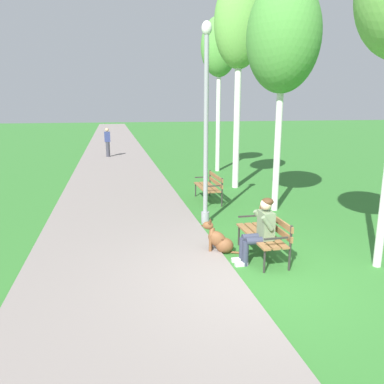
{
  "coord_description": "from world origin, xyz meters",
  "views": [
    {
      "loc": [
        -2.42,
        -5.49,
        2.92
      ],
      "look_at": [
        -0.61,
        2.98,
        0.9
      ],
      "focal_mm": 35.12,
      "sensor_mm": 36.0,
      "label": 1
    }
  ],
  "objects_px": {
    "park_bench_near": "(266,232)",
    "lamp_post_near": "(206,125)",
    "park_bench_mid": "(210,185)",
    "person_seated_on_near_bench": "(260,228)",
    "pedestrian_distant": "(108,142)",
    "birch_tree_third": "(239,26)",
    "birch_tree_fourth": "(219,49)",
    "dog_brown": "(219,240)",
    "birch_tree_second": "(283,38)"
  },
  "relations": [
    {
      "from": "lamp_post_near",
      "to": "pedestrian_distant",
      "type": "xyz_separation_m",
      "value": [
        -2.44,
        12.94,
        -1.61
      ]
    },
    {
      "from": "park_bench_mid",
      "to": "pedestrian_distant",
      "type": "height_order",
      "value": "pedestrian_distant"
    },
    {
      "from": "dog_brown",
      "to": "pedestrian_distant",
      "type": "relative_size",
      "value": 0.48
    },
    {
      "from": "pedestrian_distant",
      "to": "lamp_post_near",
      "type": "bearing_deg",
      "value": -79.31
    },
    {
      "from": "dog_brown",
      "to": "birch_tree_second",
      "type": "height_order",
      "value": "birch_tree_second"
    },
    {
      "from": "lamp_post_near",
      "to": "pedestrian_distant",
      "type": "height_order",
      "value": "lamp_post_near"
    },
    {
      "from": "pedestrian_distant",
      "to": "birch_tree_third",
      "type": "bearing_deg",
      "value": -63.45
    },
    {
      "from": "dog_brown",
      "to": "birch_tree_third",
      "type": "distance_m",
      "value": 8.12
    },
    {
      "from": "birch_tree_second",
      "to": "birch_tree_fourth",
      "type": "bearing_deg",
      "value": 88.39
    },
    {
      "from": "person_seated_on_near_bench",
      "to": "dog_brown",
      "type": "distance_m",
      "value": 0.96
    },
    {
      "from": "park_bench_mid",
      "to": "birch_tree_fourth",
      "type": "distance_m",
      "value": 7.23
    },
    {
      "from": "park_bench_near",
      "to": "pedestrian_distant",
      "type": "height_order",
      "value": "pedestrian_distant"
    },
    {
      "from": "park_bench_near",
      "to": "pedestrian_distant",
      "type": "bearing_deg",
      "value": 101.4
    },
    {
      "from": "lamp_post_near",
      "to": "person_seated_on_near_bench",
      "type": "bearing_deg",
      "value": -80.49
    },
    {
      "from": "person_seated_on_near_bench",
      "to": "pedestrian_distant",
      "type": "relative_size",
      "value": 0.76
    },
    {
      "from": "park_bench_near",
      "to": "birch_tree_third",
      "type": "xyz_separation_m",
      "value": [
        1.45,
        6.18,
        4.95
      ]
    },
    {
      "from": "birch_tree_third",
      "to": "dog_brown",
      "type": "bearing_deg",
      "value": -111.38
    },
    {
      "from": "park_bench_mid",
      "to": "birch_tree_fourth",
      "type": "relative_size",
      "value": 0.23
    },
    {
      "from": "dog_brown",
      "to": "lamp_post_near",
      "type": "bearing_deg",
      "value": 84.47
    },
    {
      "from": "park_bench_mid",
      "to": "person_seated_on_near_bench",
      "type": "distance_m",
      "value": 4.68
    },
    {
      "from": "birch_tree_fourth",
      "to": "lamp_post_near",
      "type": "bearing_deg",
      "value": -108.09
    },
    {
      "from": "park_bench_near",
      "to": "lamp_post_near",
      "type": "xyz_separation_m",
      "value": [
        -0.63,
        2.3,
        1.94
      ]
    },
    {
      "from": "birch_tree_third",
      "to": "pedestrian_distant",
      "type": "xyz_separation_m",
      "value": [
        -4.53,
        9.06,
        -4.62
      ]
    },
    {
      "from": "park_bench_near",
      "to": "lamp_post_near",
      "type": "bearing_deg",
      "value": 105.33
    },
    {
      "from": "park_bench_mid",
      "to": "lamp_post_near",
      "type": "xyz_separation_m",
      "value": [
        -0.68,
        -2.14,
        1.94
      ]
    },
    {
      "from": "lamp_post_near",
      "to": "park_bench_mid",
      "type": "bearing_deg",
      "value": 72.35
    },
    {
      "from": "lamp_post_near",
      "to": "dog_brown",
      "type": "bearing_deg",
      "value": -95.53
    },
    {
      "from": "birch_tree_third",
      "to": "person_seated_on_near_bench",
      "type": "bearing_deg",
      "value": -104.53
    },
    {
      "from": "birch_tree_second",
      "to": "birch_tree_third",
      "type": "distance_m",
      "value": 3.22
    },
    {
      "from": "dog_brown",
      "to": "birch_tree_fourth",
      "type": "distance_m",
      "value": 10.84
    },
    {
      "from": "park_bench_mid",
      "to": "pedestrian_distant",
      "type": "distance_m",
      "value": 11.25
    },
    {
      "from": "park_bench_near",
      "to": "person_seated_on_near_bench",
      "type": "height_order",
      "value": "person_seated_on_near_bench"
    },
    {
      "from": "person_seated_on_near_bench",
      "to": "lamp_post_near",
      "type": "height_order",
      "value": "lamp_post_near"
    },
    {
      "from": "park_bench_mid",
      "to": "birch_tree_second",
      "type": "height_order",
      "value": "birch_tree_second"
    },
    {
      "from": "birch_tree_third",
      "to": "birch_tree_second",
      "type": "bearing_deg",
      "value": -87.53
    },
    {
      "from": "lamp_post_near",
      "to": "birch_tree_second",
      "type": "distance_m",
      "value": 3.18
    },
    {
      "from": "person_seated_on_near_bench",
      "to": "birch_tree_third",
      "type": "relative_size",
      "value": 0.18
    },
    {
      "from": "park_bench_mid",
      "to": "pedestrian_distant",
      "type": "bearing_deg",
      "value": 106.13
    },
    {
      "from": "dog_brown",
      "to": "birch_tree_third",
      "type": "bearing_deg",
      "value": 68.62
    },
    {
      "from": "dog_brown",
      "to": "lamp_post_near",
      "type": "height_order",
      "value": "lamp_post_near"
    },
    {
      "from": "park_bench_near",
      "to": "park_bench_mid",
      "type": "distance_m",
      "value": 4.44
    },
    {
      "from": "lamp_post_near",
      "to": "birch_tree_third",
      "type": "distance_m",
      "value": 5.33
    },
    {
      "from": "birch_tree_second",
      "to": "pedestrian_distant",
      "type": "distance_m",
      "value": 13.55
    },
    {
      "from": "lamp_post_near",
      "to": "pedestrian_distant",
      "type": "relative_size",
      "value": 2.88
    },
    {
      "from": "birch_tree_third",
      "to": "pedestrian_distant",
      "type": "distance_m",
      "value": 11.13
    },
    {
      "from": "park_bench_mid",
      "to": "dog_brown",
      "type": "distance_m",
      "value": 4.16
    },
    {
      "from": "person_seated_on_near_bench",
      "to": "birch_tree_fourth",
      "type": "bearing_deg",
      "value": 78.68
    },
    {
      "from": "park_bench_near",
      "to": "birch_tree_third",
      "type": "height_order",
      "value": "birch_tree_third"
    },
    {
      "from": "person_seated_on_near_bench",
      "to": "dog_brown",
      "type": "xyz_separation_m",
      "value": [
        -0.61,
        0.61,
        -0.42
      ]
    },
    {
      "from": "person_seated_on_near_bench",
      "to": "birch_tree_second",
      "type": "relative_size",
      "value": 0.21
    }
  ]
}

